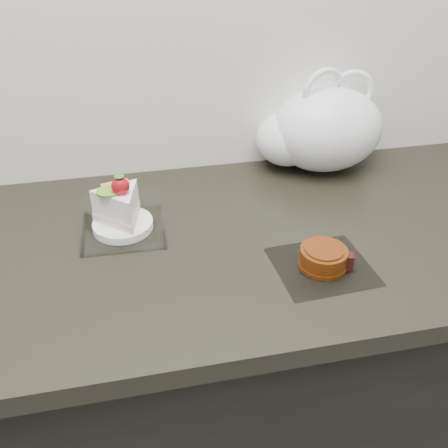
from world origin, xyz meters
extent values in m
cube|color=black|center=(0.00, 1.69, 0.43)|extent=(2.00, 0.60, 0.86)
cube|color=black|center=(0.00, 1.69, 0.88)|extent=(2.04, 0.64, 0.04)
cube|color=white|center=(-0.07, 1.75, 0.90)|extent=(0.17, 0.17, 0.00)
cylinder|color=white|center=(-0.07, 1.75, 0.91)|extent=(0.12, 0.12, 0.02)
ellipsoid|color=red|center=(-0.07, 1.74, 1.01)|extent=(0.04, 0.03, 0.04)
cone|color=#2D7223|center=(-0.07, 1.74, 1.03)|extent=(0.02, 0.02, 0.01)
cylinder|color=olive|center=(-0.09, 1.75, 1.00)|extent=(0.04, 0.04, 0.01)
cube|color=orange|center=(-0.08, 1.77, 1.00)|extent=(0.06, 0.03, 0.01)
cube|color=white|center=(0.28, 1.55, 0.90)|extent=(0.18, 0.17, 0.00)
cylinder|color=#5C2C0B|center=(0.28, 1.55, 0.92)|extent=(0.10, 0.10, 0.04)
cylinder|color=#5C2C0B|center=(0.28, 1.55, 0.91)|extent=(0.11, 0.11, 0.01)
cylinder|color=#5C2C0B|center=(0.28, 1.55, 0.94)|extent=(0.09, 0.09, 0.00)
cube|color=black|center=(0.32, 1.54, 0.92)|extent=(0.03, 0.03, 0.03)
ellipsoid|color=white|center=(0.43, 1.93, 1.00)|extent=(0.28, 0.22, 0.20)
ellipsoid|color=white|center=(0.34, 1.95, 0.98)|extent=(0.16, 0.15, 0.13)
torus|color=white|center=(0.41, 1.93, 1.09)|extent=(0.11, 0.04, 0.11)
torus|color=white|center=(0.48, 1.93, 1.09)|extent=(0.10, 0.03, 0.10)
camera|label=1|loc=(-0.04, 0.88, 1.47)|focal=40.00mm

